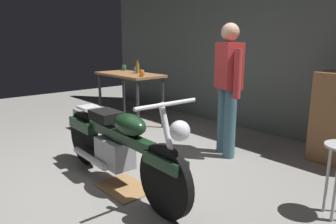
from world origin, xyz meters
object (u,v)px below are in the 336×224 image
at_px(person_standing, 228,84).
at_px(mug_orange_travel, 142,73).
at_px(mug_white_ceramic, 137,70).
at_px(mug_green_speckled, 124,68).
at_px(motorcycle, 117,144).
at_px(storage_bin, 88,120).
at_px(bottle, 137,68).

distance_m(person_standing, mug_orange_travel, 1.57).
bearing_deg(mug_white_ceramic, mug_green_speckled, 173.24).
xyz_separation_m(motorcycle, mug_white_ceramic, (-1.96, 1.67, 0.50)).
xyz_separation_m(person_standing, mug_white_ceramic, (-2.13, 0.14, 0.02)).
bearing_deg(mug_orange_travel, storage_bin, -138.81).
distance_m(motorcycle, bottle, 2.49).
bearing_deg(mug_green_speckled, person_standing, -4.24).
height_order(person_standing, mug_orange_travel, person_standing).
distance_m(motorcycle, mug_orange_travel, 2.02).
height_order(mug_white_ceramic, mug_green_speckled, mug_green_speckled).
relative_size(motorcycle, mug_white_ceramic, 19.90).
bearing_deg(bottle, person_standing, -1.81).
bearing_deg(person_standing, mug_green_speckled, 22.56).
xyz_separation_m(mug_green_speckled, mug_orange_travel, (1.05, -0.36, 0.00)).
height_order(mug_green_speckled, bottle, bottle).
xyz_separation_m(storage_bin, mug_white_ceramic, (0.14, 0.92, 0.78)).
bearing_deg(storage_bin, person_standing, 19.10).
distance_m(mug_orange_travel, bottle, 0.50).
height_order(motorcycle, mug_green_speckled, mug_green_speckled).
relative_size(motorcycle, mug_green_speckled, 19.60).
xyz_separation_m(mug_green_speckled, bottle, (0.61, -0.13, 0.05)).
distance_m(motorcycle, person_standing, 1.62).
bearing_deg(mug_green_speckled, motorcycle, -35.27).
xyz_separation_m(motorcycle, storage_bin, (-2.10, 0.75, -0.28)).
bearing_deg(motorcycle, mug_orange_travel, 137.72).
bearing_deg(storage_bin, motorcycle, -19.71).
relative_size(mug_white_ceramic, mug_green_speckled, 0.98).
distance_m(motorcycle, mug_green_speckled, 3.04).
bearing_deg(person_standing, motorcycle, 110.67).
relative_size(mug_green_speckled, mug_orange_travel, 1.02).
relative_size(motorcycle, storage_bin, 4.98).
distance_m(motorcycle, storage_bin, 2.25).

